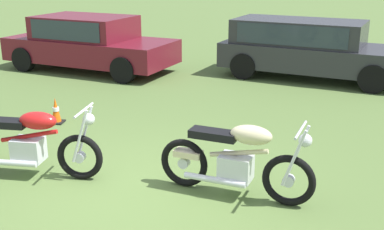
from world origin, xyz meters
name	(u,v)px	position (x,y,z in m)	size (l,w,h in m)	color
ground_plane	(125,193)	(0.00, 0.00, 0.00)	(120.00, 120.00, 0.00)	#567038
motorcycle_red	(28,143)	(-1.42, 0.34, 0.48)	(2.14, 0.64, 1.02)	black
motorcycle_cream	(236,160)	(1.40, 0.11, 0.48)	(1.97, 0.83, 1.02)	black
car_burgundy	(88,40)	(-2.84, 6.93, 0.80)	(4.84, 3.07, 1.43)	maroon
car_charcoal	(306,44)	(2.80, 6.80, 0.83)	(4.77, 3.05, 1.43)	#2D2D33
traffic_cone	(56,112)	(-1.96, 2.55, 0.22)	(0.25, 0.25, 0.48)	#EA590F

